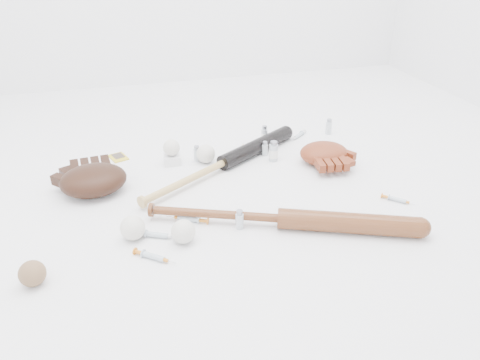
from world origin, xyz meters
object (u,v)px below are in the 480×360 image
object	(u,v)px
bat_wood	(281,218)
pedestal	(172,159)
bat_dark	(224,163)
glove_dark	(93,180)

from	to	relation	value
bat_wood	pedestal	bearing A→B (deg)	138.28
bat_dark	bat_wood	bearing A→B (deg)	-112.75
bat_wood	glove_dark	distance (m)	0.71
bat_dark	glove_dark	xyz separation A→B (m)	(-0.51, -0.05, 0.02)
bat_dark	bat_wood	world-z (taller)	bat_wood
bat_wood	glove_dark	world-z (taller)	glove_dark
glove_dark	pedestal	distance (m)	0.35
bat_dark	glove_dark	size ratio (longest dim) A/B	3.06
bat_dark	bat_wood	xyz separation A→B (m)	(0.08, -0.45, 0.00)
bat_wood	pedestal	xyz separation A→B (m)	(-0.27, 0.57, -0.02)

